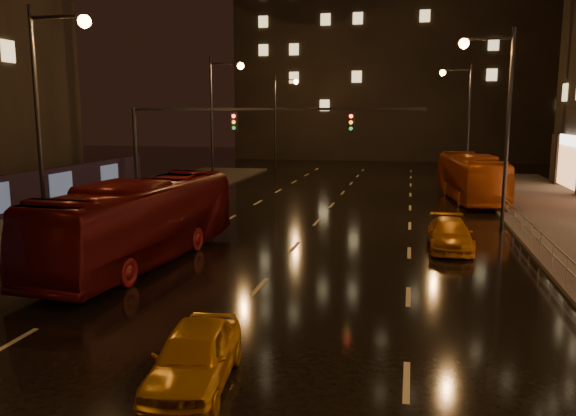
{
  "coord_description": "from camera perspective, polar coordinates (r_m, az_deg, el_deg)",
  "views": [
    {
      "loc": [
        4.91,
        -7.87,
        5.82
      ],
      "look_at": [
        0.66,
        11.61,
        2.5
      ],
      "focal_mm": 35.0,
      "sensor_mm": 36.0,
      "label": 1
    }
  ],
  "objects": [
    {
      "name": "taxi_far",
      "position": [
        25.64,
        16.12,
        -2.57
      ],
      "size": [
        1.89,
        4.47,
        1.29
      ],
      "primitive_type": "imported",
      "rotation": [
        0.0,
        0.0,
        0.02
      ],
      "color": "#BA6F11",
      "rests_on": "ground"
    },
    {
      "name": "sidewalk_left",
      "position": [
        29.92,
        -26.01,
        -2.59
      ],
      "size": [
        7.0,
        70.0,
        0.15
      ],
      "primitive_type": "cube",
      "color": "#38332D",
      "rests_on": "ground"
    },
    {
      "name": "building_distant",
      "position": [
        80.8,
        12.13,
        17.92
      ],
      "size": [
        44.0,
        16.0,
        36.0
      ],
      "primitive_type": "cube",
      "color": "black",
      "rests_on": "ground"
    },
    {
      "name": "taxi_near",
      "position": [
        12.68,
        -9.49,
        -14.63
      ],
      "size": [
        2.06,
        4.11,
        1.34
      ],
      "primitive_type": "imported",
      "rotation": [
        0.0,
        0.0,
        0.12
      ],
      "color": "orange",
      "rests_on": "ground"
    },
    {
      "name": "bus_red",
      "position": [
        22.98,
        -14.68,
        -1.3
      ],
      "size": [
        3.54,
        12.05,
        3.31
      ],
      "primitive_type": "imported",
      "rotation": [
        0.0,
        0.0,
        -0.06
      ],
      "color": "#4E0B0B",
      "rests_on": "ground"
    },
    {
      "name": "ground",
      "position": [
        28.89,
        2.28,
        -2.18
      ],
      "size": [
        140.0,
        140.0,
        0.0
      ],
      "primitive_type": "plane",
      "color": "black",
      "rests_on": "ground"
    },
    {
      "name": "traffic_signal",
      "position": [
        29.62,
        -7.42,
        7.28
      ],
      "size": [
        15.31,
        0.32,
        6.2
      ],
      "color": "black",
      "rests_on": "ground"
    },
    {
      "name": "railing_right",
      "position": [
        26.86,
        23.46,
        -1.9
      ],
      "size": [
        0.05,
        56.0,
        1.0
      ],
      "color": "#99999E",
      "rests_on": "sidewalk_right"
    },
    {
      "name": "bus_curb",
      "position": [
        40.53,
        18.07,
        2.99
      ],
      "size": [
        3.89,
        11.63,
        3.18
      ],
      "primitive_type": "imported",
      "rotation": [
        0.0,
        0.0,
        0.11
      ],
      "color": "#A84610",
      "rests_on": "ground"
    }
  ]
}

